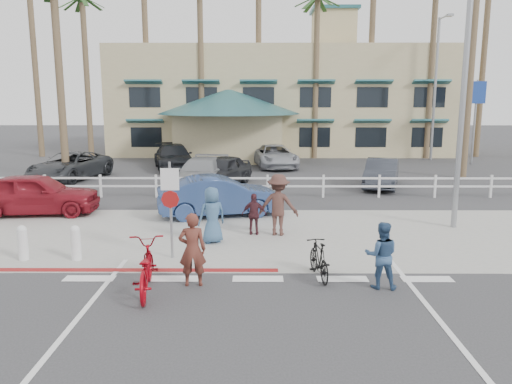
{
  "coord_description": "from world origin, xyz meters",
  "views": [
    {
      "loc": [
        0.02,
        -10.62,
        4.22
      ],
      "look_at": [
        -0.06,
        3.84,
        1.5
      ],
      "focal_mm": 35.0,
      "sensor_mm": 36.0,
      "label": 1
    }
  ],
  "objects_px": {
    "car_white_sedan": "(219,196)",
    "bike_black": "(319,259)",
    "sign_post": "(171,205)",
    "bike_red": "(145,268)",
    "car_red_compact": "(36,194)"
  },
  "relations": [
    {
      "from": "sign_post",
      "to": "bike_red",
      "type": "bearing_deg",
      "value": -93.82
    },
    {
      "from": "sign_post",
      "to": "car_white_sedan",
      "type": "height_order",
      "value": "sign_post"
    },
    {
      "from": "bike_black",
      "to": "car_white_sedan",
      "type": "relative_size",
      "value": 0.35
    },
    {
      "from": "car_white_sedan",
      "to": "bike_black",
      "type": "bearing_deg",
      "value": -169.77
    },
    {
      "from": "bike_black",
      "to": "car_red_compact",
      "type": "distance_m",
      "value": 11.68
    },
    {
      "from": "bike_red",
      "to": "bike_black",
      "type": "bearing_deg",
      "value": -174.08
    },
    {
      "from": "sign_post",
      "to": "car_red_compact",
      "type": "relative_size",
      "value": 0.64
    },
    {
      "from": "sign_post",
      "to": "bike_red",
      "type": "distance_m",
      "value": 2.6
    },
    {
      "from": "sign_post",
      "to": "bike_black",
      "type": "height_order",
      "value": "sign_post"
    },
    {
      "from": "sign_post",
      "to": "car_red_compact",
      "type": "distance_m",
      "value": 7.82
    },
    {
      "from": "bike_black",
      "to": "car_white_sedan",
      "type": "bearing_deg",
      "value": -74.97
    },
    {
      "from": "sign_post",
      "to": "bike_red",
      "type": "height_order",
      "value": "sign_post"
    },
    {
      "from": "car_red_compact",
      "to": "bike_black",
      "type": "bearing_deg",
      "value": -130.21
    },
    {
      "from": "bike_red",
      "to": "car_white_sedan",
      "type": "xyz_separation_m",
      "value": [
        1.05,
        7.37,
        0.16
      ]
    },
    {
      "from": "bike_black",
      "to": "car_white_sedan",
      "type": "height_order",
      "value": "car_white_sedan"
    }
  ]
}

